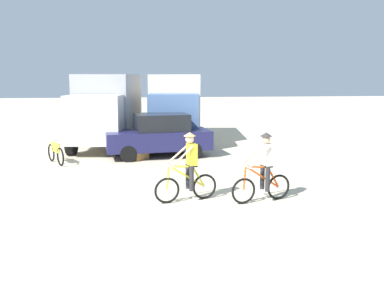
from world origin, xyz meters
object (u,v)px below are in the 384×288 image
cyclist_cowboy_hat (264,170)px  supply_crate (137,152)px  box_truck_grey_hauler (108,106)px  bicycle_spare (56,153)px  box_truck_cream_rv (175,104)px  cyclist_orange_shirt (188,169)px  sedan_parked (159,135)px

cyclist_cowboy_hat → supply_crate: size_ratio=2.64×
box_truck_grey_hauler → bicycle_spare: box_truck_grey_hauler is taller
bicycle_spare → cyclist_cowboy_hat: bearing=-41.7°
box_truck_grey_hauler → box_truck_cream_rv: same height
box_truck_cream_rv → supply_crate: size_ratio=10.10×
box_truck_grey_hauler → cyclist_orange_shirt: box_truck_grey_hauler is taller
box_truck_grey_hauler → cyclist_orange_shirt: (2.73, -9.60, -1.03)m
box_truck_cream_rv → bicycle_spare: bearing=-134.0°
box_truck_grey_hauler → supply_crate: 4.34m
bicycle_spare → supply_crate: bearing=8.1°
box_truck_grey_hauler → sedan_parked: bearing=-55.8°
sedan_parked → cyclist_orange_shirt: cyclist_orange_shirt is taller
box_truck_grey_hauler → cyclist_cowboy_hat: (4.67, -9.90, -1.03)m
sedan_parked → supply_crate: size_ratio=6.37×
bicycle_spare → supply_crate: 3.05m
box_truck_cream_rv → sedan_parked: 4.46m
box_truck_grey_hauler → cyclist_cowboy_hat: 10.99m
box_truck_cream_rv → cyclist_orange_shirt: bearing=-93.1°
sedan_parked → supply_crate: bearing=-151.9°
cyclist_cowboy_hat → box_truck_cream_rv: bearing=97.3°
bicycle_spare → supply_crate: (3.02, 0.43, -0.10)m
cyclist_cowboy_hat → supply_crate: (-3.32, 6.08, -0.54)m
box_truck_grey_hauler → supply_crate: size_ratio=10.13×
sedan_parked → cyclist_cowboy_hat: cyclist_cowboy_hat is taller
cyclist_orange_shirt → cyclist_cowboy_hat: bearing=-8.6°
box_truck_cream_rv → sedan_parked: box_truck_cream_rv is taller
box_truck_grey_hauler → box_truck_cream_rv: size_ratio=1.00×
box_truck_cream_rv → cyclist_cowboy_hat: box_truck_cream_rv is taller
box_truck_cream_rv → cyclist_cowboy_hat: 10.93m
sedan_parked → bicycle_spare: bearing=-166.9°
cyclist_orange_shirt → supply_crate: size_ratio=2.64×
sedan_parked → cyclist_cowboy_hat: bearing=-69.9°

